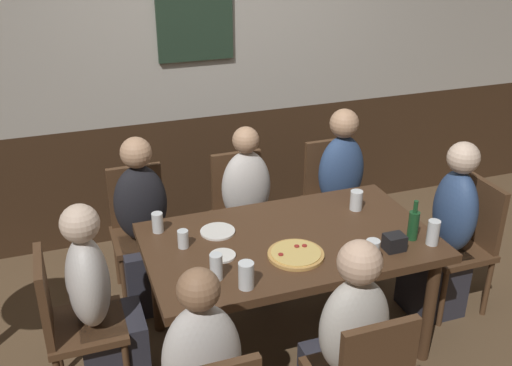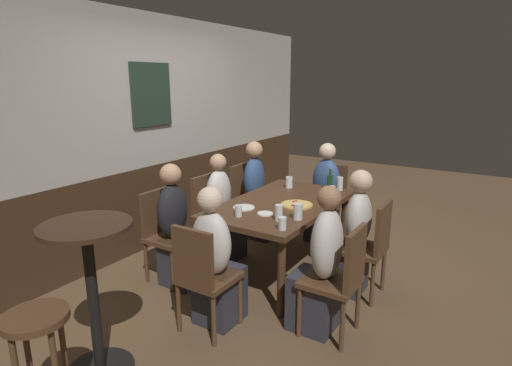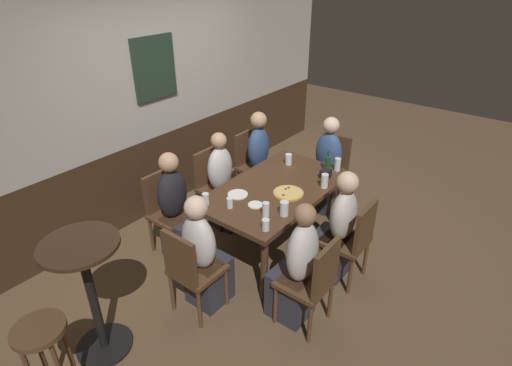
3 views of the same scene
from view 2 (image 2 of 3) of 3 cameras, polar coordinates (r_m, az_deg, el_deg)
The scene contains 32 objects.
ground_plane at distance 4.32m, azimuth 3.42°, elevation -12.06°, with size 12.00×12.00×0.00m, color brown.
wall_back at distance 4.92m, azimuth -13.56°, elevation 6.73°, with size 6.40×0.13×2.60m.
dining_table at distance 4.07m, azimuth 3.56°, elevation -3.71°, with size 1.62×0.94×0.74m.
chair_mid_near at distance 3.81m, azimuth 15.43°, elevation -8.11°, with size 0.40×0.40×0.88m.
chair_right_far at distance 5.14m, azimuth -1.33°, elevation -1.75°, with size 0.40×0.40×0.88m.
chair_left_near at distance 3.19m, azimuth 11.56°, elevation -12.42°, with size 0.40×0.40×0.88m.
chair_head_west at distance 3.19m, azimuth -7.39°, elevation -12.26°, with size 0.40×0.40×0.88m.
chair_left_far at distance 4.09m, azimuth -12.50°, elevation -6.37°, with size 0.40×0.40×0.88m.
chair_head_east at distance 5.18m, azimuth 10.06°, elevation -1.83°, with size 0.40×0.40×0.88m.
chair_mid_far at distance 4.59m, azimuth -6.26°, elevation -3.81°, with size 0.40×0.40×0.88m.
person_mid_near at distance 3.86m, azimuth 13.10°, elevation -7.82°, with size 0.34×0.37×1.15m.
person_right_far at distance 5.06m, azimuth 0.19°, elevation -1.93°, with size 0.34×0.37×1.18m.
person_left_near at distance 3.24m, azimuth 8.82°, elevation -11.95°, with size 0.34×0.37×1.17m.
person_head_west at distance 3.31m, azimuth -5.56°, elevation -11.47°, with size 0.37×0.34×1.14m.
person_left_far at distance 3.98m, azimuth -10.82°, elevation -6.92°, with size 0.34×0.37×1.16m.
person_head_east at distance 5.04m, azimuth 9.36°, elevation -2.25°, with size 0.37×0.34×1.18m.
person_mid_far at distance 4.50m, azimuth -4.62°, elevation -4.38°, with size 0.34×0.37×1.14m.
pizza at distance 3.93m, azimuth 5.63°, elevation -3.00°, with size 0.30×0.30×0.03m.
beer_glass_half at distance 3.31m, azimuth 3.64°, elevation -5.69°, with size 0.07×0.07×0.11m.
pint_glass_stout at distance 3.50m, azimuth 3.17°, elevation -4.29°, with size 0.07×0.07×0.14m.
pint_glass_pale at distance 4.54m, azimuth 11.48°, elevation -0.19°, with size 0.07×0.07×0.14m.
tumbler_water at distance 3.66m, azimuth -6.10°, elevation -3.66°, with size 0.06×0.06×0.12m.
beer_glass_tall at distance 4.13m, azimuth 10.39°, elevation -1.55°, with size 0.07×0.07×0.15m.
tumbler_short at distance 4.56m, azimuth 4.59°, elevation 0.03°, with size 0.08×0.08×0.12m.
highball_clear at distance 3.61m, azimuth -2.43°, elevation -3.97°, with size 0.06×0.06×0.10m.
pint_glass_amber at distance 3.55m, azimuth 5.79°, elevation -4.10°, with size 0.08×0.08×0.14m.
beer_bottle_green at distance 4.49m, azimuth 10.15°, elevation 0.12°, with size 0.06×0.06×0.24m.
plate_white_large at distance 3.85m, azimuth -1.68°, elevation -3.41°, with size 0.20×0.20×0.01m, color white.
plate_white_small at distance 3.68m, azimuth 1.27°, elevation -4.24°, with size 0.14×0.14×0.01m, color white.
condiment_caddy at distance 4.34m, azimuth 10.16°, elevation -1.04°, with size 0.11×0.09×0.09m, color black.
side_bar_table at distance 2.90m, azimuth -21.68°, elevation -13.38°, with size 0.56×0.56×1.05m.
bar_stool at distance 2.61m, azimuth -27.83°, elevation -18.65°, with size 0.34×0.34×0.72m.
Camera 2 is at (-3.41, -1.84, 1.91)m, focal length 29.00 mm.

